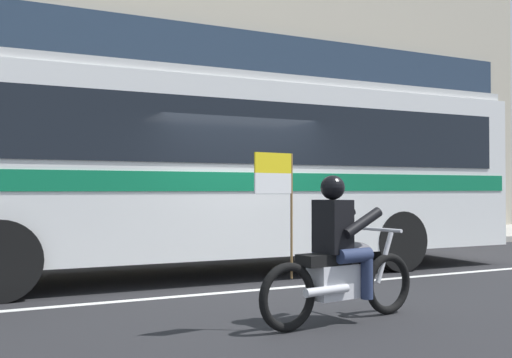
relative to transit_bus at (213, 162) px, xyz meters
name	(u,v)px	position (x,y,z in m)	size (l,w,h in m)	color
ground_plane	(241,284)	(-0.03, -1.19, -1.88)	(60.00, 60.00, 0.00)	black
sidewalk_curb	(147,248)	(-0.03, 3.91, -1.81)	(28.00, 3.80, 0.15)	#A39E93
lane_center_stripe	(258,290)	(-0.03, -1.79, -1.88)	(26.60, 0.14, 0.01)	silver
transit_bus	(213,162)	(0.00, 0.00, 0.00)	(10.85, 2.73, 3.22)	white
motorcycle_with_rider	(340,260)	(-0.16, -4.00, -1.22)	(2.18, 0.71, 1.78)	black
fire_hydrant	(118,232)	(-0.87, 3.17, -1.36)	(0.22, 0.30, 0.75)	gold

